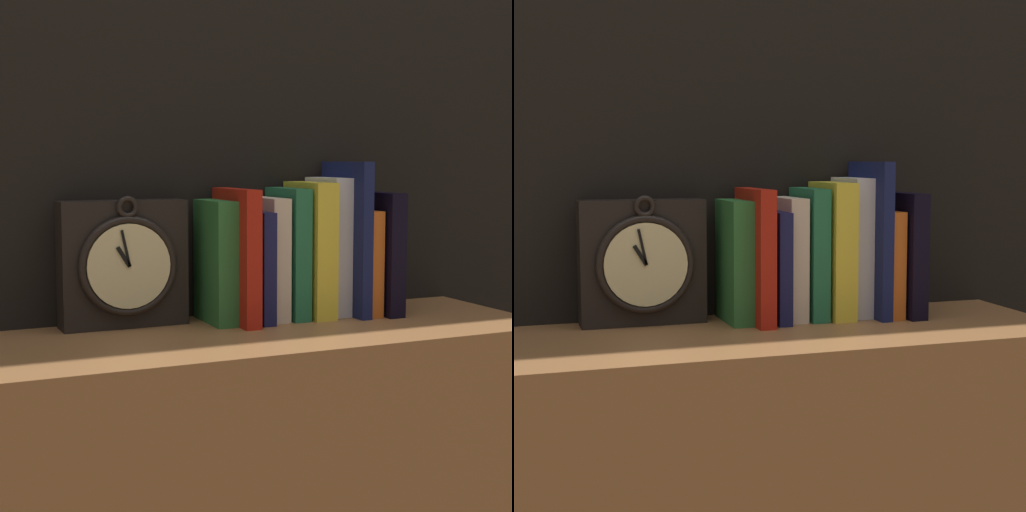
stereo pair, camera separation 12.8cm
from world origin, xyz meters
The scene contains 12 objects.
wall_back centered at (0.00, 0.18, 1.30)m, with size 6.00×0.05×2.60m.
clock centered at (-0.17, 0.12, 0.88)m, with size 0.20×0.07×0.21m.
book_slot0_green centered at (-0.03, 0.09, 0.88)m, with size 0.04×0.11×0.20m.
book_slot1_red centered at (0.00, 0.08, 0.89)m, with size 0.03×0.14×0.21m.
book_slot2_navy centered at (0.03, 0.08, 0.87)m, with size 0.02×0.13×0.18m.
book_slot3_cream centered at (0.06, 0.09, 0.88)m, with size 0.03×0.11×0.20m.
book_slot4_green centered at (0.10, 0.09, 0.89)m, with size 0.03×0.12×0.21m.
book_slot5_yellow centered at (0.14, 0.09, 0.90)m, with size 0.04×0.13×0.22m.
book_slot6_white centered at (0.17, 0.09, 0.90)m, with size 0.03×0.11×0.23m.
book_slot7_navy centered at (0.20, 0.08, 0.91)m, with size 0.02×0.14×0.26m.
book_slot8_orange centered at (0.22, 0.08, 0.87)m, with size 0.02×0.14×0.18m.
book_slot9_black centered at (0.25, 0.07, 0.89)m, with size 0.03×0.15×0.20m.
Camera 1 is at (-0.52, -1.17, 1.05)m, focal length 60.00 mm.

